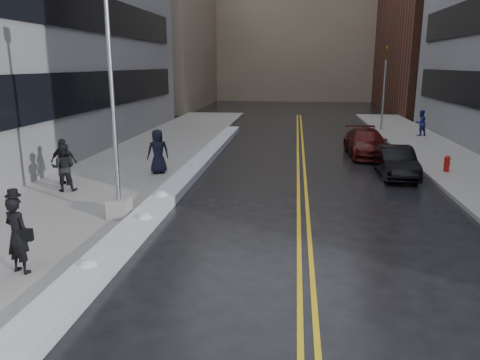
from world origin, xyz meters
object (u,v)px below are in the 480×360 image
(pedestrian_fedora, at_px, (18,235))
(pedestrian_d, at_px, (64,162))
(fire_hydrant, at_px, (447,163))
(car_black, at_px, (396,162))
(car_maroon, at_px, (366,143))
(lamppost, at_px, (115,143))
(pedestrian_b, at_px, (64,167))
(pedestrian_east, at_px, (421,123))
(traffic_signal, at_px, (384,85))
(pedestrian_c, at_px, (158,151))

(pedestrian_fedora, relative_size, pedestrian_d, 0.98)
(pedestrian_d, bearing_deg, fire_hydrant, -161.65)
(pedestrian_d, bearing_deg, car_black, -161.59)
(pedestrian_fedora, bearing_deg, car_maroon, -103.14)
(lamppost, distance_m, fire_hydrant, 14.81)
(pedestrian_b, xyz_separation_m, pedestrian_d, (-0.43, 0.87, 0.02))
(pedestrian_east, bearing_deg, car_maroon, 27.38)
(car_maroon, bearing_deg, traffic_signal, 73.74)
(pedestrian_b, xyz_separation_m, pedestrian_east, (17.12, 16.42, -0.05))
(pedestrian_b, distance_m, pedestrian_d, 0.97)
(lamppost, bearing_deg, car_black, 36.60)
(pedestrian_b, bearing_deg, car_maroon, -158.09)
(pedestrian_east, bearing_deg, lamppost, 24.36)
(fire_hydrant, height_order, pedestrian_d, pedestrian_d)
(traffic_signal, bearing_deg, car_black, -97.29)
(pedestrian_b, relative_size, pedestrian_d, 0.97)
(pedestrian_fedora, bearing_deg, lamppost, -82.24)
(lamppost, relative_size, pedestrian_fedora, 4.16)
(pedestrian_fedora, relative_size, car_maroon, 0.37)
(lamppost, relative_size, pedestrian_b, 4.18)
(traffic_signal, bearing_deg, pedestrian_east, -52.81)
(fire_hydrant, height_order, pedestrian_east, pedestrian_east)
(lamppost, height_order, fire_hydrant, lamppost)
(traffic_signal, distance_m, pedestrian_d, 24.07)
(lamppost, height_order, pedestrian_east, lamppost)
(pedestrian_fedora, relative_size, pedestrian_c, 0.94)
(pedestrian_b, relative_size, pedestrian_east, 1.06)
(pedestrian_d, xyz_separation_m, car_black, (13.59, 3.68, -0.42))
(car_black, bearing_deg, pedestrian_east, 71.57)
(lamppost, bearing_deg, traffic_signal, 61.79)
(lamppost, xyz_separation_m, car_maroon, (9.32, 12.15, -1.82))
(fire_hydrant, bearing_deg, pedestrian_fedora, -137.14)
(pedestrian_east, bearing_deg, pedestrian_c, 12.40)
(lamppost, bearing_deg, pedestrian_east, 54.18)
(pedestrian_east, distance_m, car_maroon, 8.44)
(pedestrian_b, xyz_separation_m, car_maroon, (12.55, 9.33, -0.35))
(car_maroon, bearing_deg, pedestrian_fedora, -123.93)
(pedestrian_d, bearing_deg, pedestrian_east, -135.20)
(pedestrian_east, height_order, car_maroon, pedestrian_east)
(lamppost, xyz_separation_m, pedestrian_b, (-3.23, 2.82, -1.47))
(traffic_signal, height_order, car_maroon, traffic_signal)
(pedestrian_d, bearing_deg, pedestrian_c, -138.45)
(pedestrian_b, relative_size, pedestrian_c, 0.93)
(traffic_signal, xyz_separation_m, pedestrian_fedora, (-12.60, -26.16, -2.33))
(fire_hydrant, height_order, pedestrian_c, pedestrian_c)
(pedestrian_c, xyz_separation_m, pedestrian_d, (-3.12, -2.47, -0.04))
(lamppost, xyz_separation_m, car_black, (9.93, 7.38, -1.87))
(lamppost, height_order, car_maroon, lamppost)
(pedestrian_b, relative_size, car_maroon, 0.37)
(pedestrian_b, distance_m, pedestrian_east, 23.72)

